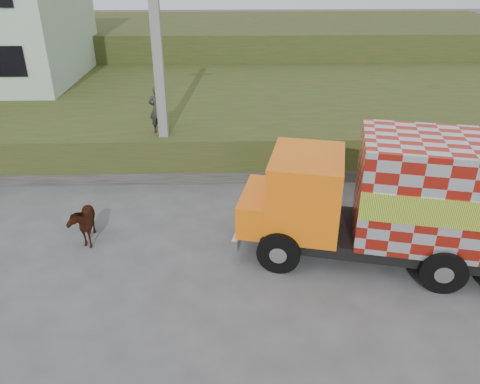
{
  "coord_description": "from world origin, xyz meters",
  "views": [
    {
      "loc": [
        1.09,
        -10.2,
        6.89
      ],
      "look_at": [
        1.42,
        0.78,
        1.3
      ],
      "focal_mm": 35.0,
      "sensor_mm": 36.0,
      "label": 1
    }
  ],
  "objects_px": {
    "cargo_truck": "(409,200)",
    "cow": "(83,221)",
    "utility_pole": "(158,57)",
    "pedestrian": "(158,110)"
  },
  "relations": [
    {
      "from": "cargo_truck",
      "to": "cow",
      "type": "bearing_deg",
      "value": -174.32
    },
    {
      "from": "utility_pole",
      "to": "pedestrian",
      "type": "bearing_deg",
      "value": 118.69
    },
    {
      "from": "cargo_truck",
      "to": "cow",
      "type": "relative_size",
      "value": 5.58
    },
    {
      "from": "cargo_truck",
      "to": "pedestrian",
      "type": "bearing_deg",
      "value": 153.87
    },
    {
      "from": "utility_pole",
      "to": "pedestrian",
      "type": "xyz_separation_m",
      "value": [
        -0.2,
        0.36,
        -1.78
      ]
    },
    {
      "from": "pedestrian",
      "to": "cargo_truck",
      "type": "bearing_deg",
      "value": 141.31
    },
    {
      "from": "cow",
      "to": "pedestrian",
      "type": "height_order",
      "value": "pedestrian"
    },
    {
      "from": "utility_pole",
      "to": "cow",
      "type": "relative_size",
      "value": 5.86
    },
    {
      "from": "utility_pole",
      "to": "cargo_truck",
      "type": "height_order",
      "value": "utility_pole"
    },
    {
      "from": "pedestrian",
      "to": "cow",
      "type": "bearing_deg",
      "value": 71.1
    }
  ]
}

